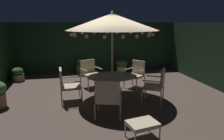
% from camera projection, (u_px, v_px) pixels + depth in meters
% --- Properties ---
extents(ground_plane, '(8.11, 7.38, 0.02)m').
position_uv_depth(ground_plane, '(111.00, 96.00, 6.58)').
color(ground_plane, brown).
extents(hedge_backdrop_rear, '(8.11, 0.30, 2.31)m').
position_uv_depth(hedge_backdrop_rear, '(97.00, 47.00, 9.69)').
color(hedge_backdrop_rear, '#19311C').
rests_on(hedge_backdrop_rear, ground_plane).
extents(hedge_backdrop_right, '(0.30, 7.38, 2.31)m').
position_uv_depth(hedge_backdrop_right, '(222.00, 56.00, 7.05)').
color(hedge_backdrop_right, '#1E3521').
rests_on(hedge_backdrop_right, ground_plane).
extents(patio_dining_table, '(1.55, 1.23, 0.70)m').
position_uv_depth(patio_dining_table, '(112.00, 81.00, 6.31)').
color(patio_dining_table, silver).
rests_on(patio_dining_table, ground_plane).
extents(patio_umbrella, '(2.71, 2.71, 2.64)m').
position_uv_depth(patio_umbrella, '(112.00, 22.00, 5.90)').
color(patio_umbrella, beige).
rests_on(patio_umbrella, ground_plane).
extents(patio_chair_north, '(0.78, 0.78, 0.99)m').
position_uv_depth(patio_chair_north, '(108.00, 96.00, 4.97)').
color(patio_chair_north, silver).
rests_on(patio_chair_north, ground_plane).
extents(patio_chair_northeast, '(0.78, 0.79, 1.03)m').
position_uv_depth(patio_chair_northeast, '(157.00, 83.00, 5.83)').
color(patio_chair_northeast, silver).
rests_on(patio_chair_northeast, ground_plane).
extents(patio_chair_east, '(0.80, 0.79, 0.96)m').
position_uv_depth(patio_chair_east, '(136.00, 73.00, 7.34)').
color(patio_chair_east, silver).
rests_on(patio_chair_east, ground_plane).
extents(patio_chair_southeast, '(0.81, 0.79, 0.98)m').
position_uv_depth(patio_chair_southeast, '(90.00, 71.00, 7.38)').
color(patio_chair_southeast, silver).
rests_on(patio_chair_southeast, ground_plane).
extents(patio_chair_south, '(0.65, 0.70, 1.01)m').
position_uv_depth(patio_chair_south, '(67.00, 83.00, 5.94)').
color(patio_chair_south, silver).
rests_on(patio_chair_south, ground_plane).
extents(ottoman_footrest, '(0.67, 0.56, 0.36)m').
position_uv_depth(ottoman_footrest, '(142.00, 124.00, 4.08)').
color(ottoman_footrest, silver).
rests_on(ottoman_footrest, ground_plane).
extents(potted_plant_left_far, '(0.54, 0.54, 0.66)m').
position_uv_depth(potted_plant_left_far, '(122.00, 65.00, 9.53)').
color(potted_plant_left_far, tan).
rests_on(potted_plant_left_far, ground_plane).
extents(potted_plant_back_center, '(0.48, 0.48, 0.55)m').
position_uv_depth(potted_plant_back_center, '(18.00, 74.00, 8.18)').
color(potted_plant_back_center, '#896E50').
rests_on(potted_plant_back_center, ground_plane).
extents(potted_plant_right_near, '(0.43, 0.43, 0.67)m').
position_uv_depth(potted_plant_right_near, '(80.00, 66.00, 9.41)').
color(potted_plant_right_near, '#856B4B').
rests_on(potted_plant_right_near, ground_plane).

